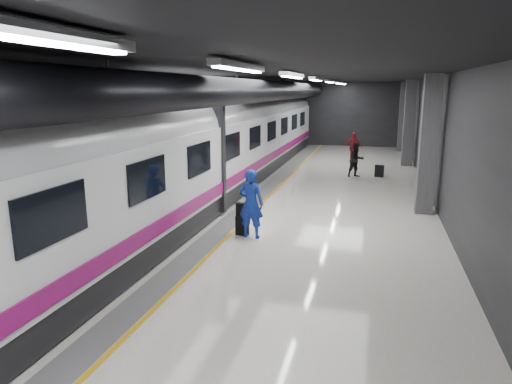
% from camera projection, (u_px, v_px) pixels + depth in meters
% --- Properties ---
extents(ground, '(40.00, 40.00, 0.00)m').
position_uv_depth(ground, '(277.00, 219.00, 14.47)').
color(ground, silver).
rests_on(ground, ground).
extents(platform_hall, '(10.02, 40.02, 4.51)m').
position_uv_depth(platform_hall, '(276.00, 105.00, 14.67)').
color(platform_hall, black).
rests_on(platform_hall, ground).
extents(train, '(3.05, 38.00, 4.05)m').
position_uv_depth(train, '(180.00, 151.00, 14.82)').
color(train, black).
rests_on(train, ground).
extents(traveler_main, '(0.72, 0.50, 1.92)m').
position_uv_depth(traveler_main, '(251.00, 204.00, 12.47)').
color(traveler_main, '#193FBF').
rests_on(traveler_main, ground).
extents(suitcase_main, '(0.37, 0.28, 0.55)m').
position_uv_depth(suitcase_main, '(242.00, 225.00, 12.83)').
color(suitcase_main, black).
rests_on(suitcase_main, ground).
extents(shoulder_bag, '(0.31, 0.22, 0.37)m').
position_uv_depth(shoulder_bag, '(241.00, 209.00, 12.74)').
color(shoulder_bag, black).
rests_on(shoulder_bag, suitcase_main).
extents(traveler_far_a, '(0.99, 0.94, 1.62)m').
position_uv_depth(traveler_far_a, '(356.00, 160.00, 21.19)').
color(traveler_far_a, black).
rests_on(traveler_far_a, ground).
extents(traveler_far_b, '(0.97, 0.41, 1.66)m').
position_uv_depth(traveler_far_b, '(353.00, 147.00, 25.84)').
color(traveler_far_b, maroon).
rests_on(traveler_far_b, ground).
extents(suitcase_far, '(0.43, 0.34, 0.55)m').
position_uv_depth(suitcase_far, '(379.00, 171.00, 21.37)').
color(suitcase_far, black).
rests_on(suitcase_far, ground).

